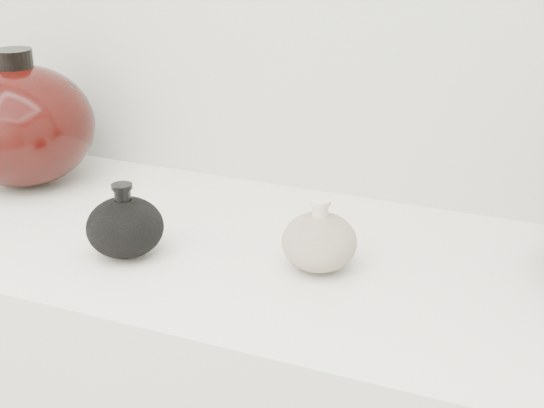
% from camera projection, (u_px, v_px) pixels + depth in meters
% --- Properties ---
extents(black_gourd_vase, '(0.13, 0.13, 0.11)m').
position_uv_depth(black_gourd_vase, '(125.00, 227.00, 1.06)').
color(black_gourd_vase, black).
rests_on(black_gourd_vase, display_counter).
extents(cream_gourd_vase, '(0.13, 0.13, 0.10)m').
position_uv_depth(cream_gourd_vase, '(319.00, 241.00, 1.03)').
color(cream_gourd_vase, beige).
rests_on(cream_gourd_vase, display_counter).
extents(left_round_pot, '(0.27, 0.27, 0.24)m').
position_uv_depth(left_round_pot, '(22.00, 125.00, 1.31)').
color(left_round_pot, black).
rests_on(left_round_pot, display_counter).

